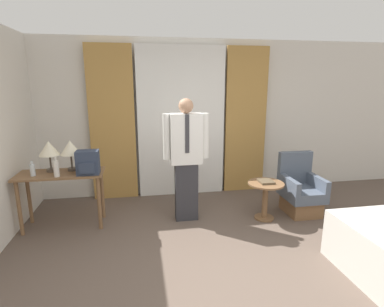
# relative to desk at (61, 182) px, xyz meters

# --- Properties ---
(ground_plane) EXTENTS (16.00, 16.00, 0.00)m
(ground_plane) POSITION_rel_desk_xyz_m (1.80, -1.80, -0.64)
(ground_plane) COLOR brown
(wall_back) EXTENTS (10.00, 0.06, 2.70)m
(wall_back) POSITION_rel_desk_xyz_m (1.80, 1.11, 0.71)
(wall_back) COLOR silver
(wall_back) RESTS_ON ground_plane
(curtain_sheer_center) EXTENTS (1.50, 0.06, 2.58)m
(curtain_sheer_center) POSITION_rel_desk_xyz_m (1.80, 0.98, 0.65)
(curtain_sheer_center) COLOR white
(curtain_sheer_center) RESTS_ON ground_plane
(curtain_drape_left) EXTENTS (0.74, 0.06, 2.58)m
(curtain_drape_left) POSITION_rel_desk_xyz_m (0.64, 0.98, 0.65)
(curtain_drape_left) COLOR #B28442
(curtain_drape_left) RESTS_ON ground_plane
(curtain_drape_right) EXTENTS (0.74, 0.06, 2.58)m
(curtain_drape_right) POSITION_rel_desk_xyz_m (2.96, 0.98, 0.65)
(curtain_drape_right) COLOR #B28442
(curtain_drape_right) RESTS_ON ground_plane
(desk) EXTENTS (1.13, 0.49, 0.78)m
(desk) POSITION_rel_desk_xyz_m (0.00, 0.00, 0.00)
(desk) COLOR brown
(desk) RESTS_ON ground_plane
(table_lamp_left) EXTENTS (0.27, 0.27, 0.43)m
(table_lamp_left) POSITION_rel_desk_xyz_m (-0.14, 0.09, 0.45)
(table_lamp_left) COLOR #4C4238
(table_lamp_left) RESTS_ON desk
(table_lamp_right) EXTENTS (0.27, 0.27, 0.43)m
(table_lamp_right) POSITION_rel_desk_xyz_m (0.14, 0.09, 0.45)
(table_lamp_right) COLOR #4C4238
(table_lamp_right) RESTS_ON desk
(bottle_near_edge) EXTENTS (0.07, 0.07, 0.20)m
(bottle_near_edge) POSITION_rel_desk_xyz_m (-0.32, -0.08, 0.22)
(bottle_near_edge) COLOR silver
(bottle_near_edge) RESTS_ON desk
(bottle_by_lamp) EXTENTS (0.07, 0.07, 0.27)m
(bottle_by_lamp) POSITION_rel_desk_xyz_m (-0.00, -0.17, 0.25)
(bottle_by_lamp) COLOR silver
(bottle_by_lamp) RESTS_ON desk
(backpack) EXTENTS (0.29, 0.22, 0.32)m
(backpack) POSITION_rel_desk_xyz_m (0.39, -0.12, 0.29)
(backpack) COLOR #2D384C
(backpack) RESTS_ON desk
(person) EXTENTS (0.65, 0.21, 1.77)m
(person) POSITION_rel_desk_xyz_m (1.72, -0.07, 0.32)
(person) COLOR #2D2D33
(person) RESTS_ON ground_plane
(armchair) EXTENTS (0.54, 0.62, 0.92)m
(armchair) POSITION_rel_desk_xyz_m (3.49, -0.14, -0.31)
(armchair) COLOR brown
(armchair) RESTS_ON ground_plane
(side_table) EXTENTS (0.52, 0.52, 0.56)m
(side_table) POSITION_rel_desk_xyz_m (2.86, -0.27, -0.26)
(side_table) COLOR brown
(side_table) RESTS_ON ground_plane
(book) EXTENTS (0.20, 0.23, 0.03)m
(book) POSITION_rel_desk_xyz_m (2.86, -0.25, -0.07)
(book) COLOR brown
(book) RESTS_ON side_table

